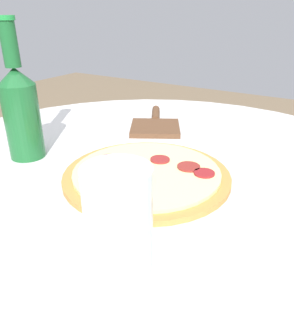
{
  "coord_description": "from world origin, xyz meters",
  "views": [
    {
      "loc": [
        -0.28,
        0.47,
        1.04
      ],
      "look_at": [
        -0.0,
        0.02,
        0.79
      ],
      "focal_mm": 35.0,
      "sensor_mm": 36.0,
      "label": 1
    }
  ],
  "objects_px": {
    "beer_bottle": "(21,109)",
    "drinking_glass": "(119,220)",
    "pizza": "(147,174)",
    "pizza_paddle": "(155,124)"
  },
  "relations": [
    {
      "from": "pizza_paddle",
      "to": "drinking_glass",
      "type": "relative_size",
      "value": 1.84
    },
    {
      "from": "drinking_glass",
      "to": "pizza",
      "type": "bearing_deg",
      "value": -66.38
    },
    {
      "from": "beer_bottle",
      "to": "pizza_paddle",
      "type": "height_order",
      "value": "beer_bottle"
    },
    {
      "from": "pizza",
      "to": "beer_bottle",
      "type": "height_order",
      "value": "beer_bottle"
    },
    {
      "from": "beer_bottle",
      "to": "drinking_glass",
      "type": "distance_m",
      "value": 0.39
    },
    {
      "from": "pizza_paddle",
      "to": "drinking_glass",
      "type": "xyz_separation_m",
      "value": [
        -0.22,
        0.46,
        0.06
      ]
    },
    {
      "from": "beer_bottle",
      "to": "pizza_paddle",
      "type": "distance_m",
      "value": 0.34
    },
    {
      "from": "pizza_paddle",
      "to": "drinking_glass",
      "type": "height_order",
      "value": "drinking_glass"
    },
    {
      "from": "beer_bottle",
      "to": "drinking_glass",
      "type": "relative_size",
      "value": 2.08
    },
    {
      "from": "pizza",
      "to": "beer_bottle",
      "type": "relative_size",
      "value": 1.13
    }
  ]
}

